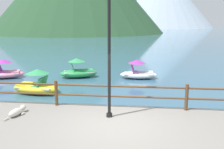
% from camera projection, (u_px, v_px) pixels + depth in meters
% --- Properties ---
extents(ground_plane, '(200.00, 200.00, 0.00)m').
position_uv_depth(ground_plane, '(137.00, 41.00, 46.63)').
color(ground_plane, '#38607A').
extents(dock_railing, '(23.92, 0.12, 0.95)m').
position_uv_depth(dock_railing, '(120.00, 92.00, 9.06)').
color(dock_railing, brown).
rests_on(dock_railing, promenade_dock).
extents(lamp_post, '(0.28, 0.28, 4.63)m').
position_uv_depth(lamp_post, '(109.00, 33.00, 7.73)').
color(lamp_post, black).
rests_on(lamp_post, promenade_dock).
extents(dog_resting, '(0.43, 1.06, 0.26)m').
position_uv_depth(dog_resting, '(17.00, 111.00, 8.42)').
color(dog_resting, beige).
rests_on(dog_resting, promenade_dock).
extents(pedal_boat_0, '(2.45, 1.79, 1.20)m').
position_uv_depth(pedal_boat_0, '(6.00, 72.00, 15.74)').
color(pedal_boat_0, pink).
rests_on(pedal_boat_0, ground).
extents(pedal_boat_1, '(2.61, 1.84, 1.24)m').
position_uv_depth(pedal_boat_1, '(79.00, 71.00, 15.92)').
color(pedal_boat_1, green).
rests_on(pedal_boat_1, ground).
extents(pedal_boat_2, '(2.35, 1.23, 1.18)m').
position_uv_depth(pedal_boat_2, '(138.00, 72.00, 15.65)').
color(pedal_boat_2, white).
rests_on(pedal_boat_2, ground).
extents(pedal_boat_3, '(2.54, 1.48, 1.23)m').
position_uv_depth(pedal_boat_3, '(36.00, 86.00, 12.36)').
color(pedal_boat_3, yellow).
rests_on(pedal_boat_3, ground).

